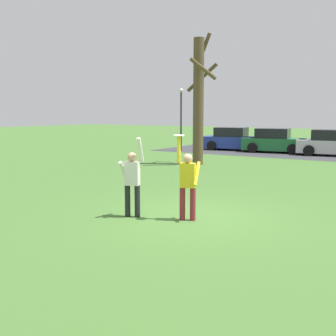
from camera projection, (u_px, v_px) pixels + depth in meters
ground_plane at (191, 217)px, 10.51m from camera, size 120.00×120.00×0.00m
person_catcher at (188, 181)px, 10.09m from camera, size 0.58×0.48×2.08m
person_defender at (132, 179)px, 10.41m from camera, size 0.63×0.56×2.04m
frisbee_disc at (179, 135)px, 9.99m from camera, size 0.27×0.27×0.02m
parked_car_blue at (233, 140)px, 29.11m from camera, size 4.31×2.47×1.59m
parked_car_green at (274, 141)px, 27.36m from camera, size 4.31×2.47×1.59m
parked_car_silver at (332, 144)px, 25.34m from camera, size 4.31×2.47×1.59m
parking_strip at (329, 156)px, 25.37m from camera, size 22.58×6.40×0.01m
bare_tree_tall at (199, 99)px, 20.76m from camera, size 2.03×2.05×6.56m
lamppost_by_lot at (181, 113)px, 28.38m from camera, size 0.28×0.28×4.26m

